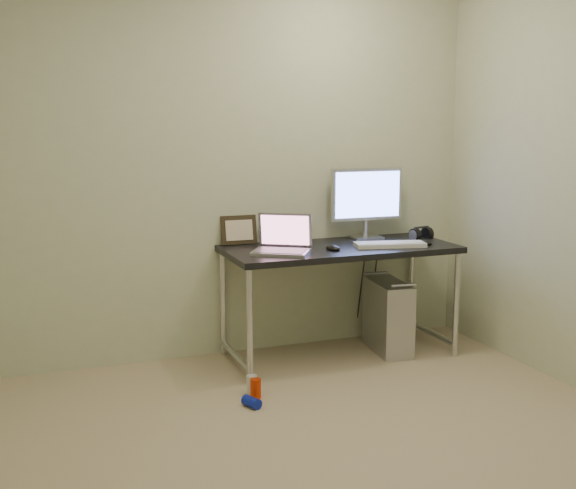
{
  "coord_description": "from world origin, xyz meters",
  "views": [
    {
      "loc": [
        -1.3,
        -2.83,
        1.58
      ],
      "look_at": [
        0.19,
        1.07,
        0.85
      ],
      "focal_mm": 45.0,
      "sensor_mm": 36.0,
      "label": 1
    }
  ],
  "objects": [
    {
      "name": "wall_back",
      "position": [
        0.0,
        1.75,
        1.25
      ],
      "size": [
        3.5,
        0.02,
        2.5
      ],
      "primitive_type": "cube",
      "color": "beige",
      "rests_on": "ground"
    },
    {
      "name": "can_blue",
      "position": [
        -0.14,
        0.78,
        0.03
      ],
      "size": [
        0.1,
        0.12,
        0.06
      ],
      "primitive_type": "cylinder",
      "rotation": [
        1.57,
        0.0,
        0.41
      ],
      "color": "#0E1FAB",
      "rests_on": "ground"
    },
    {
      "name": "floor",
      "position": [
        0.0,
        0.0,
        0.0
      ],
      "size": [
        3.5,
        3.5,
        0.0
      ],
      "primitive_type": "plane",
      "color": "tan",
      "rests_on": "ground"
    },
    {
      "name": "picture_frame",
      "position": [
        0.09,
        1.73,
        0.85
      ],
      "size": [
        0.24,
        0.08,
        0.2
      ],
      "primitive_type": "cube",
      "rotation": [
        -0.21,
        0.0,
        -0.03
      ],
      "color": "black",
      "rests_on": "desk"
    },
    {
      "name": "can_white",
      "position": [
        -0.08,
        0.95,
        0.06
      ],
      "size": [
        0.08,
        0.08,
        0.12
      ],
      "primitive_type": "cylinder",
      "rotation": [
        0.0,
        0.0,
        -0.34
      ],
      "color": "silver",
      "rests_on": "ground"
    },
    {
      "name": "desk",
      "position": [
        0.69,
        1.42,
        0.67
      ],
      "size": [
        1.52,
        0.67,
        0.75
      ],
      "color": "black",
      "rests_on": "ground"
    },
    {
      "name": "webcam",
      "position": [
        0.25,
        1.72,
        0.83
      ],
      "size": [
        0.04,
        0.04,
        0.11
      ],
      "rotation": [
        0.0,
        0.0,
        -0.19
      ],
      "color": "silver",
      "rests_on": "desk"
    },
    {
      "name": "can_red",
      "position": [
        -0.08,
        0.9,
        0.06
      ],
      "size": [
        0.08,
        0.08,
        0.11
      ],
      "primitive_type": "cylinder",
      "rotation": [
        0.0,
        0.0,
        0.34
      ],
      "color": "red",
      "rests_on": "ground"
    },
    {
      "name": "mouse_right",
      "position": [
        1.24,
        1.28,
        0.77
      ],
      "size": [
        0.1,
        0.13,
        0.04
      ],
      "primitive_type": "ellipsoid",
      "rotation": [
        0.0,
        0.0,
        0.27
      ],
      "color": "black",
      "rests_on": "desk"
    },
    {
      "name": "mouse_left",
      "position": [
        0.59,
        1.31,
        0.77
      ],
      "size": [
        0.09,
        0.13,
        0.04
      ],
      "primitive_type": "ellipsoid",
      "rotation": [
        0.0,
        0.0,
        0.1
      ],
      "color": "black",
      "rests_on": "desk"
    },
    {
      "name": "laptop",
      "position": [
        0.26,
        1.35,
        0.81
      ],
      "size": [
        0.44,
        0.42,
        0.24
      ],
      "rotation": [
        0.0,
        0.0,
        -0.56
      ],
      "color": "silver",
      "rests_on": "desk"
    },
    {
      "name": "headphones",
      "position": [
        1.35,
        1.5,
        0.78
      ],
      "size": [
        0.17,
        0.1,
        0.11
      ],
      "rotation": [
        0.0,
        0.0,
        0.21
      ],
      "color": "black",
      "rests_on": "desk"
    },
    {
      "name": "monitor",
      "position": [
        0.99,
        1.63,
        1.04
      ],
      "size": [
        0.52,
        0.16,
        0.49
      ],
      "rotation": [
        0.0,
        0.0,
        -0.04
      ],
      "color": "silver",
      "rests_on": "desk"
    },
    {
      "name": "keyboard",
      "position": [
        0.99,
        1.28,
        0.76
      ],
      "size": [
        0.48,
        0.25,
        0.03
      ],
      "primitive_type": "cube",
      "rotation": [
        0.0,
        0.0,
        -0.22
      ],
      "color": "silver",
      "rests_on": "desk"
    },
    {
      "name": "tower_computer",
      "position": [
        1.04,
        1.39,
        0.24
      ],
      "size": [
        0.26,
        0.49,
        0.52
      ],
      "rotation": [
        0.0,
        0.0,
        -0.12
      ],
      "color": "#B3B2B6",
      "rests_on": "ground"
    },
    {
      "name": "cable_a",
      "position": [
        0.99,
        1.7,
        0.4
      ],
      "size": [
        0.01,
        0.16,
        0.69
      ],
      "primitive_type": "cylinder",
      "rotation": [
        0.21,
        0.0,
        0.0
      ],
      "color": "black",
      "rests_on": "ground"
    },
    {
      "name": "cable_b",
      "position": [
        1.08,
        1.68,
        0.38
      ],
      "size": [
        0.02,
        0.11,
        0.71
      ],
      "primitive_type": "cylinder",
      "rotation": [
        0.14,
        0.0,
        0.09
      ],
      "color": "black",
      "rests_on": "ground"
    }
  ]
}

